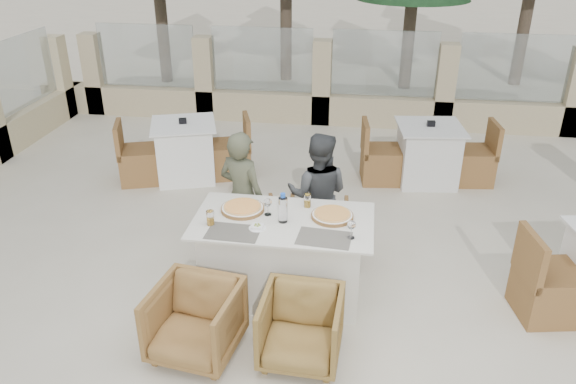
# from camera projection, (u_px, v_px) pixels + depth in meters

# --- Properties ---
(ground) EXTENTS (80.00, 80.00, 0.00)m
(ground) POSITION_uv_depth(u_px,v_px,m) (275.00, 287.00, 5.37)
(ground) COLOR beige
(ground) RESTS_ON ground
(sand_patch) EXTENTS (30.00, 16.00, 0.01)m
(sand_patch) POSITION_uv_depth(u_px,v_px,m) (347.00, 27.00, 17.79)
(sand_patch) COLOR beige
(sand_patch) RESTS_ON ground
(perimeter_wall_far) EXTENTS (10.00, 0.34, 1.60)m
(perimeter_wall_far) POSITION_uv_depth(u_px,v_px,m) (322.00, 77.00, 9.27)
(perimeter_wall_far) COLOR tan
(perimeter_wall_far) RESTS_ON ground
(dining_table) EXTENTS (1.60, 0.90, 0.77)m
(dining_table) POSITION_uv_depth(u_px,v_px,m) (283.00, 256.00, 5.15)
(dining_table) COLOR beige
(dining_table) RESTS_ON ground
(placemat_near_left) EXTENTS (0.46, 0.32, 0.00)m
(placemat_near_left) POSITION_uv_depth(u_px,v_px,m) (233.00, 232.00, 4.78)
(placemat_near_left) COLOR #5C584F
(placemat_near_left) RESTS_ON dining_table
(placemat_near_right) EXTENTS (0.47, 0.33, 0.00)m
(placemat_near_right) POSITION_uv_depth(u_px,v_px,m) (324.00, 238.00, 4.70)
(placemat_near_right) COLOR #625E54
(placemat_near_right) RESTS_ON dining_table
(pizza_left) EXTENTS (0.48, 0.48, 0.05)m
(pizza_left) POSITION_uv_depth(u_px,v_px,m) (242.00, 208.00, 5.13)
(pizza_left) COLOR orange
(pizza_left) RESTS_ON dining_table
(pizza_right) EXTENTS (0.44, 0.44, 0.05)m
(pizza_right) POSITION_uv_depth(u_px,v_px,m) (332.00, 215.00, 5.01)
(pizza_right) COLOR #C6621B
(pizza_right) RESTS_ON dining_table
(water_bottle) EXTENTS (0.10, 0.10, 0.28)m
(water_bottle) POSITION_uv_depth(u_px,v_px,m) (283.00, 208.00, 4.89)
(water_bottle) COLOR silver
(water_bottle) RESTS_ON dining_table
(wine_glass_centre) EXTENTS (0.09, 0.09, 0.18)m
(wine_glass_centre) POSITION_uv_depth(u_px,v_px,m) (268.00, 206.00, 5.03)
(wine_glass_centre) COLOR white
(wine_glass_centre) RESTS_ON dining_table
(wine_glass_corner) EXTENTS (0.09, 0.09, 0.18)m
(wine_glass_corner) POSITION_uv_depth(u_px,v_px,m) (351.00, 228.00, 4.66)
(wine_glass_corner) COLOR silver
(wine_glass_corner) RESTS_ON dining_table
(beer_glass_left) EXTENTS (0.08, 0.08, 0.13)m
(beer_glass_left) POSITION_uv_depth(u_px,v_px,m) (210.00, 218.00, 4.88)
(beer_glass_left) COLOR gold
(beer_glass_left) RESTS_ON dining_table
(beer_glass_right) EXTENTS (0.07, 0.07, 0.13)m
(beer_glass_right) POSITION_uv_depth(u_px,v_px,m) (307.00, 201.00, 5.18)
(beer_glass_right) COLOR gold
(beer_glass_right) RESTS_ON dining_table
(olive_dish) EXTENTS (0.11, 0.11, 0.04)m
(olive_dish) POSITION_uv_depth(u_px,v_px,m) (257.00, 226.00, 4.83)
(olive_dish) COLOR white
(olive_dish) RESTS_ON dining_table
(armchair_far_left) EXTENTS (0.72, 0.73, 0.53)m
(armchair_far_left) POSITION_uv_depth(u_px,v_px,m) (249.00, 227.00, 5.88)
(armchair_far_left) COLOR brown
(armchair_far_left) RESTS_ON ground
(armchair_far_right) EXTENTS (0.65, 0.67, 0.57)m
(armchair_far_right) POSITION_uv_depth(u_px,v_px,m) (318.00, 230.00, 5.79)
(armchair_far_right) COLOR olive
(armchair_far_right) RESTS_ON ground
(armchair_near_left) EXTENTS (0.75, 0.76, 0.61)m
(armchair_near_left) POSITION_uv_depth(u_px,v_px,m) (195.00, 321.00, 4.45)
(armchair_near_left) COLOR olive
(armchair_near_left) RESTS_ON ground
(armchair_near_right) EXTENTS (0.65, 0.67, 0.58)m
(armchair_near_right) POSITION_uv_depth(u_px,v_px,m) (301.00, 328.00, 4.40)
(armchair_near_right) COLOR olive
(armchair_near_right) RESTS_ON ground
(diner_left) EXTENTS (0.59, 0.49, 1.37)m
(diner_left) POSITION_uv_depth(u_px,v_px,m) (242.00, 197.00, 5.58)
(diner_left) COLOR #474A36
(diner_left) RESTS_ON ground
(diner_right) EXTENTS (0.67, 0.53, 1.32)m
(diner_right) POSITION_uv_depth(u_px,v_px,m) (318.00, 195.00, 5.67)
(diner_right) COLOR #3C3F42
(diner_right) RESTS_ON ground
(bg_table_a) EXTENTS (1.81, 1.29, 0.77)m
(bg_table_a) POSITION_uv_depth(u_px,v_px,m) (185.00, 151.00, 7.45)
(bg_table_a) COLOR white
(bg_table_a) RESTS_ON ground
(bg_table_b) EXTENTS (1.72, 1.00, 0.77)m
(bg_table_b) POSITION_uv_depth(u_px,v_px,m) (427.00, 154.00, 7.36)
(bg_table_b) COLOR silver
(bg_table_b) RESTS_ON ground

